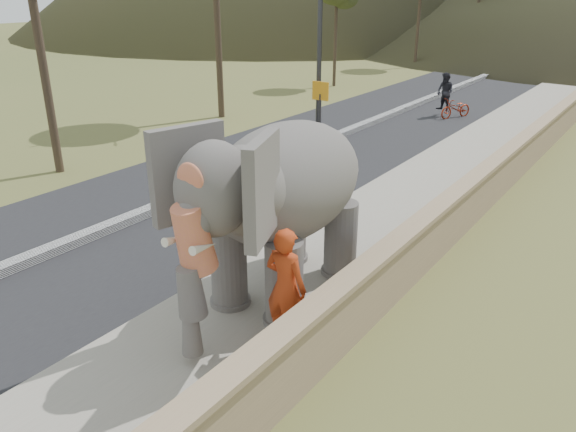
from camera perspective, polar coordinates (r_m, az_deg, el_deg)
name	(u,v)px	position (r m, az deg, el deg)	size (l,w,h in m)	color
ground	(130,409)	(8.28, -15.79, -18.33)	(160.00, 160.00, 0.00)	olive
road	(272,165)	(17.86, -1.62, 5.23)	(7.00, 120.00, 0.03)	black
median	(272,162)	(17.84, -1.62, 5.52)	(0.35, 120.00, 0.22)	black
walkway	(421,194)	(15.54, 13.38, 2.18)	(3.00, 120.00, 0.15)	#9E9687
parapet	(485,189)	(14.91, 19.39, 2.57)	(0.30, 120.00, 1.10)	tan
signboard	(320,105)	(18.80, 3.29, 11.20)	(0.60, 0.08, 2.40)	#2D2D33
elephant_and_man	(288,207)	(9.69, -0.05, 0.95)	(2.53, 4.56, 3.22)	slate
motorcyclist	(450,100)	(25.39, 16.18, 11.24)	(1.63, 1.71, 1.87)	maroon
trees	(565,12)	(31.57, 26.35, 18.06)	(47.53, 43.43, 9.37)	#473828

